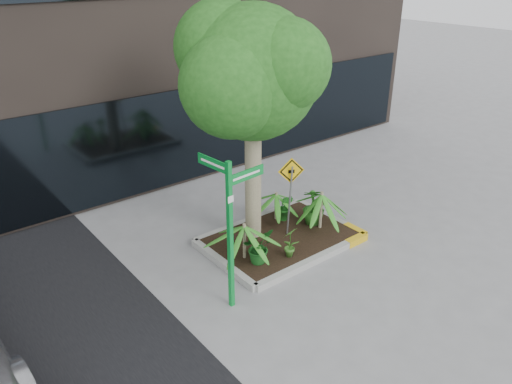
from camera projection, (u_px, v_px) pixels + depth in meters
ground at (283, 250)px, 10.98m from camera, size 80.00×80.00×0.00m
planter at (283, 238)px, 11.26m from camera, size 3.35×2.36×0.15m
tree at (252, 73)px, 9.79m from camera, size 3.46×3.07×5.19m
palm_front at (322, 194)px, 11.25m from camera, size 1.03×1.03×1.14m
palm_left at (244, 226)px, 10.13m from camera, size 0.90×0.90×1.00m
palm_back at (276, 194)px, 11.73m from camera, size 0.78×0.78×0.87m
shrub_a at (258, 247)px, 10.17m from camera, size 0.84×0.84×0.69m
shrub_b at (314, 206)px, 11.61m from camera, size 0.71×0.71×0.90m
shrub_c at (290, 242)px, 10.36m from camera, size 0.43×0.43×0.70m
shrub_d at (285, 207)px, 11.81m from camera, size 0.52×0.52×0.67m
street_sign_post at (230, 219)px, 8.57m from camera, size 0.87×0.84×2.87m
cattle_sign at (291, 185)px, 10.69m from camera, size 0.54×0.28×1.89m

